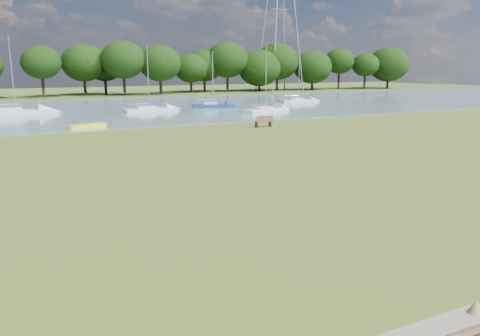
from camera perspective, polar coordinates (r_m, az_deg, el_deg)
name	(u,v)px	position (r m, az deg, el deg)	size (l,w,h in m)	color
ground	(196,191)	(20.78, -5.43, -2.79)	(220.00, 220.00, 0.00)	brown
river	(71,111)	(61.40, -19.88, 6.55)	(220.00, 40.00, 0.10)	slate
far_bank	(49,97)	(91.19, -22.23, 8.03)	(220.00, 20.00, 0.40)	#4C6626
riverbank_bench	(264,121)	(42.29, 2.94, 5.69)	(1.73, 0.62, 1.05)	brown
kayak	(87,126)	(43.51, -18.11, 4.88)	(3.39, 0.79, 0.34)	yellow
tree_line	(86,61)	(87.75, -18.31, 12.23)	(152.65, 8.60, 10.41)	black
sailboat_0	(213,104)	(61.67, -3.36, 7.75)	(5.46, 2.86, 7.24)	navy
sailboat_1	(15,111)	(58.03, -25.76, 6.32)	(7.26, 2.17, 8.55)	silver
sailboat_4	(265,109)	(55.77, 3.10, 7.22)	(6.78, 3.84, 8.01)	silver
sailboat_6	(149,108)	(57.38, -11.05, 7.15)	(6.30, 2.38, 7.73)	silver
sailboat_7	(298,100)	(71.07, 7.08, 8.26)	(5.94, 1.79, 7.64)	silver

